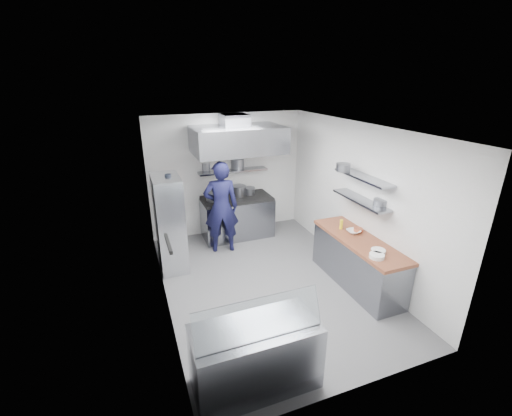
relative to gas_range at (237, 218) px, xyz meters
name	(u,v)px	position (x,y,z in m)	size (l,w,h in m)	color
floor	(268,282)	(-0.10, -2.10, -0.45)	(5.00, 5.00, 0.00)	#4D4D4F
ceiling	(270,128)	(-0.10, -2.10, 2.35)	(5.00, 5.00, 0.00)	silver
wall_back	(227,175)	(-0.10, 0.40, 0.95)	(3.60, 0.02, 2.80)	white
wall_front	(360,293)	(-0.10, -4.60, 0.95)	(3.60, 0.02, 2.80)	white
wall_left	(160,227)	(-1.90, -2.10, 0.95)	(5.00, 0.02, 2.80)	white
wall_right	(357,199)	(1.70, -2.10, 0.95)	(5.00, 0.02, 2.80)	white
gas_range	(237,218)	(0.00, 0.00, 0.00)	(1.60, 0.80, 0.90)	gray
cooktop	(237,198)	(0.00, 0.00, 0.48)	(1.57, 0.78, 0.06)	black
stock_pot_left	(213,196)	(-0.56, -0.01, 0.61)	(0.30, 0.30, 0.20)	slate
stock_pot_mid	(239,191)	(0.08, 0.10, 0.63)	(0.34, 0.34, 0.24)	slate
stock_pot_right	(249,191)	(0.35, 0.12, 0.59)	(0.27, 0.27, 0.16)	slate
over_range_shelf	(233,171)	(0.00, 0.24, 1.07)	(1.60, 0.30, 0.04)	gray
shelf_pot_a	(205,166)	(-0.59, 0.49, 1.18)	(0.26, 0.26, 0.18)	slate
shelf_pot_b	(238,164)	(0.15, 0.36, 1.20)	(0.30, 0.30, 0.22)	slate
extractor_hood	(238,140)	(0.00, -0.18, 1.85)	(1.90, 1.15, 0.55)	gray
hood_duct	(234,120)	(0.00, 0.05, 2.23)	(0.55, 0.55, 0.24)	slate
red_firebox	(173,180)	(-1.35, 0.34, 0.97)	(0.22, 0.10, 0.26)	red
chef	(221,207)	(-0.53, -0.57, 0.54)	(0.72, 0.47, 1.98)	#111234
wire_rack	(170,223)	(-1.63, -0.88, 0.48)	(0.50, 0.90, 1.85)	silver
rack_bin_a	(172,234)	(-1.63, -1.10, 0.35)	(0.17, 0.21, 0.19)	white
rack_bin_b	(166,201)	(-1.63, -0.64, 0.85)	(0.13, 0.16, 0.15)	yellow
rack_jar	(168,179)	(-1.58, -0.89, 1.35)	(0.12, 0.12, 0.18)	black
knife_strip	(168,243)	(-1.88, -3.00, 1.10)	(0.04, 0.55, 0.05)	black
prep_counter_base	(357,263)	(1.38, -2.70, -0.03)	(0.62, 2.00, 0.84)	gray
prep_counter_top	(360,241)	(1.38, -2.70, 0.42)	(0.65, 2.04, 0.06)	brown
plate_stack_a	(378,251)	(1.34, -3.22, 0.48)	(0.23, 0.23, 0.06)	white
plate_stack_b	(377,256)	(1.22, -3.34, 0.48)	(0.23, 0.23, 0.06)	white
copper_pan	(358,230)	(1.55, -2.42, 0.48)	(0.17, 0.17, 0.06)	#B95834
squeeze_bottle	(341,224)	(1.31, -2.22, 0.54)	(0.06, 0.06, 0.18)	yellow
mixing_bowl	(354,232)	(1.42, -2.45, 0.48)	(0.24, 0.24, 0.06)	white
wall_shelf_lower	(361,200)	(1.54, -2.40, 1.05)	(0.30, 1.30, 0.04)	gray
wall_shelf_upper	(363,177)	(1.54, -2.40, 1.47)	(0.30, 1.30, 0.04)	gray
shelf_pot_c	(381,202)	(1.67, -2.76, 1.12)	(0.24, 0.24, 0.10)	slate
shelf_pot_d	(343,167)	(1.40, -1.99, 1.56)	(0.26, 0.26, 0.14)	slate
display_case	(255,356)	(-1.10, -4.10, -0.03)	(1.50, 0.70, 0.85)	gray
display_glass	(259,319)	(-1.10, -4.22, 0.62)	(1.47, 0.02, 0.45)	silver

